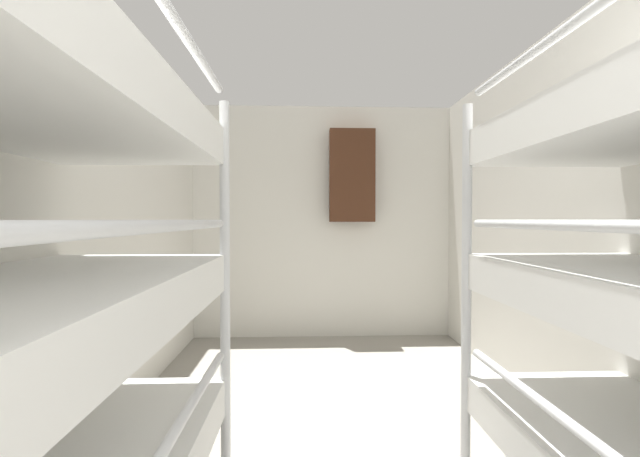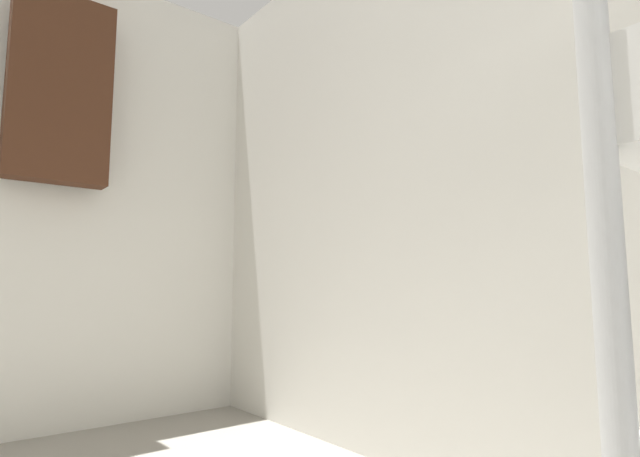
% 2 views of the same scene
% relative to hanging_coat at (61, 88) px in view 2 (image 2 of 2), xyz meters
% --- Properties ---
extents(hanging_coat, '(0.44, 0.12, 0.90)m').
position_rel_hanging_coat_xyz_m(hanging_coat, '(0.00, 0.00, 0.00)').
color(hanging_coat, '#472819').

